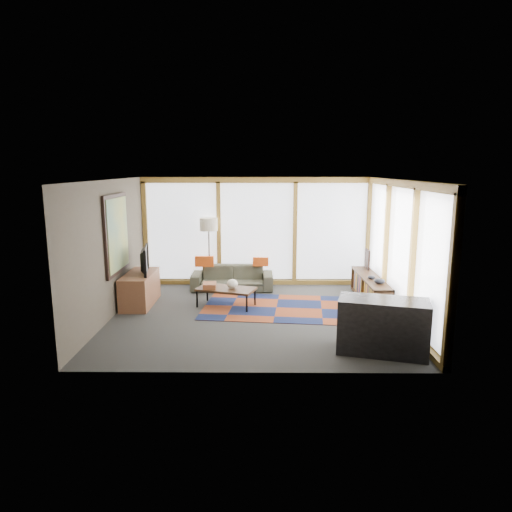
{
  "coord_description": "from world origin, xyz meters",
  "views": [
    {
      "loc": [
        0.09,
        -8.45,
        2.82
      ],
      "look_at": [
        0.0,
        0.4,
        1.1
      ],
      "focal_mm": 32.0,
      "sensor_mm": 36.0,
      "label": 1
    }
  ],
  "objects_px": {
    "floor_lamp": "(209,253)",
    "coffee_table": "(226,297)",
    "bar_counter": "(383,326)",
    "sofa": "(232,278)",
    "television": "(141,260)",
    "tv_console": "(140,289)",
    "bookshelf": "(370,289)"
  },
  "relations": [
    {
      "from": "sofa",
      "to": "bar_counter",
      "type": "distance_m",
      "value": 4.5
    },
    {
      "from": "floor_lamp",
      "to": "television",
      "type": "distance_m",
      "value": 1.82
    },
    {
      "from": "bookshelf",
      "to": "television",
      "type": "distance_m",
      "value": 4.86
    },
    {
      "from": "sofa",
      "to": "coffee_table",
      "type": "relative_size",
      "value": 1.63
    },
    {
      "from": "coffee_table",
      "to": "television",
      "type": "height_order",
      "value": "television"
    },
    {
      "from": "floor_lamp",
      "to": "tv_console",
      "type": "relative_size",
      "value": 1.26
    },
    {
      "from": "bookshelf",
      "to": "bar_counter",
      "type": "relative_size",
      "value": 1.62
    },
    {
      "from": "bar_counter",
      "to": "tv_console",
      "type": "bearing_deg",
      "value": 165.5
    },
    {
      "from": "floor_lamp",
      "to": "tv_console",
      "type": "height_order",
      "value": "floor_lamp"
    },
    {
      "from": "floor_lamp",
      "to": "tv_console",
      "type": "bearing_deg",
      "value": -133.75
    },
    {
      "from": "coffee_table",
      "to": "sofa",
      "type": "bearing_deg",
      "value": 88.07
    },
    {
      "from": "coffee_table",
      "to": "bar_counter",
      "type": "relative_size",
      "value": 0.87
    },
    {
      "from": "sofa",
      "to": "tv_console",
      "type": "relative_size",
      "value": 1.42
    },
    {
      "from": "floor_lamp",
      "to": "bookshelf",
      "type": "relative_size",
      "value": 0.77
    },
    {
      "from": "coffee_table",
      "to": "tv_console",
      "type": "distance_m",
      "value": 1.81
    },
    {
      "from": "sofa",
      "to": "bookshelf",
      "type": "distance_m",
      "value": 3.16
    },
    {
      "from": "tv_console",
      "to": "bar_counter",
      "type": "height_order",
      "value": "bar_counter"
    },
    {
      "from": "bookshelf",
      "to": "bar_counter",
      "type": "xyz_separation_m",
      "value": [
        -0.46,
        -2.72,
        0.15
      ]
    },
    {
      "from": "bookshelf",
      "to": "tv_console",
      "type": "relative_size",
      "value": 1.64
    },
    {
      "from": "floor_lamp",
      "to": "tv_console",
      "type": "xyz_separation_m",
      "value": [
        -1.3,
        -1.36,
        -0.5
      ]
    },
    {
      "from": "coffee_table",
      "to": "tv_console",
      "type": "relative_size",
      "value": 0.87
    },
    {
      "from": "sofa",
      "to": "television",
      "type": "height_order",
      "value": "television"
    },
    {
      "from": "floor_lamp",
      "to": "coffee_table",
      "type": "height_order",
      "value": "floor_lamp"
    },
    {
      "from": "tv_console",
      "to": "bar_counter",
      "type": "bearing_deg",
      "value": -29.48
    },
    {
      "from": "coffee_table",
      "to": "television",
      "type": "xyz_separation_m",
      "value": [
        -1.76,
        0.17,
        0.75
      ]
    },
    {
      "from": "floor_lamp",
      "to": "coffee_table",
      "type": "distance_m",
      "value": 1.69
    },
    {
      "from": "tv_console",
      "to": "television",
      "type": "distance_m",
      "value": 0.61
    },
    {
      "from": "sofa",
      "to": "bar_counter",
      "type": "xyz_separation_m",
      "value": [
        2.54,
        -3.71,
        0.15
      ]
    },
    {
      "from": "bookshelf",
      "to": "bar_counter",
      "type": "bearing_deg",
      "value": -99.56
    },
    {
      "from": "sofa",
      "to": "tv_console",
      "type": "distance_m",
      "value": 2.22
    },
    {
      "from": "tv_console",
      "to": "floor_lamp",
      "type": "bearing_deg",
      "value": 46.25
    },
    {
      "from": "bookshelf",
      "to": "bar_counter",
      "type": "distance_m",
      "value": 2.77
    }
  ]
}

